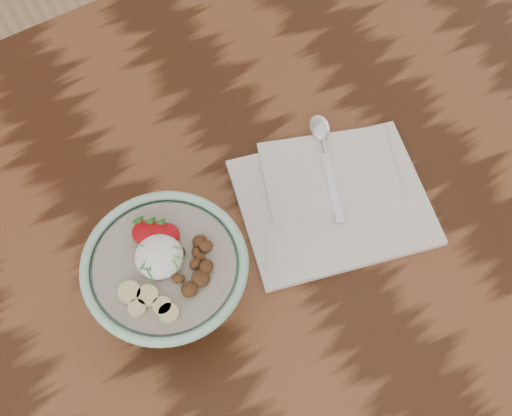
{
  "coord_description": "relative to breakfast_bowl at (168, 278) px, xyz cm",
  "views": [
    {
      "loc": [
        -26.03,
        -35.0,
        154.74
      ],
      "look_at": [
        -6.87,
        -3.11,
        85.78
      ],
      "focal_mm": 50.0,
      "sensor_mm": 36.0,
      "label": 1
    }
  ],
  "objects": [
    {
      "name": "napkin",
      "position": [
        23.84,
        1.68,
        -5.56
      ],
      "size": [
        27.43,
        24.28,
        1.43
      ],
      "rotation": [
        0.0,
        0.0,
        -0.27
      ],
      "color": "white",
      "rests_on": "table"
    },
    {
      "name": "spoon",
      "position": [
        26.81,
        8.54,
        -4.37
      ],
      "size": [
        8.05,
        15.74,
        0.85
      ],
      "rotation": [
        0.0,
        0.0,
        -0.4
      ],
      "color": "silver",
      "rests_on": "napkin"
    },
    {
      "name": "breakfast_bowl",
      "position": [
        0.0,
        0.0,
        0.0
      ],
      "size": [
        18.14,
        18.14,
        12.21
      ],
      "rotation": [
        0.0,
        0.0,
        -0.23
      ],
      "color": "#9ED4B9",
      "rests_on": "table"
    },
    {
      "name": "table",
      "position": [
        18.59,
        3.55,
        -15.46
      ],
      "size": [
        160.0,
        90.0,
        75.0
      ],
      "color": "#371B0D",
      "rests_on": "ground"
    }
  ]
}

